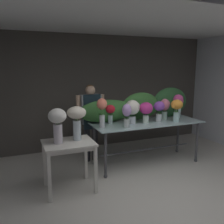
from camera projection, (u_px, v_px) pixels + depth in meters
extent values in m
plane|color=beige|center=(130.00, 168.00, 4.79)|extent=(7.40, 7.40, 0.00)
cube|color=#4C4742|center=(101.00, 92.00, 6.00)|extent=(5.69, 0.12, 2.67)
cube|color=silver|center=(132.00, 20.00, 4.29)|extent=(5.81, 3.33, 0.12)
cube|color=#A7C4C9|center=(147.00, 122.00, 4.86)|extent=(2.19, 0.82, 0.02)
cylinder|color=#4C4C51|center=(105.00, 155.00, 4.29)|extent=(0.05, 0.05, 0.84)
sphere|color=#4C4C51|center=(106.00, 176.00, 4.36)|extent=(0.07, 0.07, 0.07)
cylinder|color=#4C4C51|center=(197.00, 142.00, 5.03)|extent=(0.05, 0.05, 0.84)
sphere|color=#4C4C51|center=(196.00, 160.00, 5.10)|extent=(0.07, 0.07, 0.07)
cylinder|color=#4C4C51|center=(94.00, 145.00, 4.86)|extent=(0.05, 0.05, 0.84)
sphere|color=#4C4C51|center=(95.00, 163.00, 4.93)|extent=(0.07, 0.07, 0.07)
cylinder|color=#4C4C51|center=(178.00, 134.00, 5.60)|extent=(0.05, 0.05, 0.84)
sphere|color=#4C4C51|center=(177.00, 151.00, 5.67)|extent=(0.07, 0.07, 0.07)
cylinder|color=#4C4C51|center=(146.00, 149.00, 4.97)|extent=(1.99, 0.03, 0.03)
cube|color=silver|center=(69.00, 143.00, 3.82)|extent=(0.78, 0.62, 0.03)
cube|color=silver|center=(69.00, 146.00, 3.83)|extent=(0.72, 0.56, 0.06)
cube|color=silver|center=(49.00, 178.00, 3.52)|extent=(0.05, 0.05, 0.76)
cube|color=silver|center=(96.00, 170.00, 3.78)|extent=(0.05, 0.05, 0.76)
cube|color=silver|center=(45.00, 164.00, 4.01)|extent=(0.05, 0.05, 0.76)
cube|color=silver|center=(86.00, 158.00, 4.27)|extent=(0.05, 0.05, 0.76)
cylinder|color=#232328|center=(87.00, 142.00, 5.07)|extent=(0.12, 0.12, 0.81)
cylinder|color=#232328|center=(95.00, 141.00, 5.13)|extent=(0.12, 0.12, 0.81)
cube|color=#999EA8|center=(90.00, 109.00, 4.97)|extent=(0.41, 0.22, 0.57)
cube|color=#192833|center=(92.00, 112.00, 4.88)|extent=(0.35, 0.02, 0.69)
cylinder|color=#D8AD8E|center=(78.00, 109.00, 4.88)|extent=(0.09, 0.09, 0.55)
cylinder|color=#D8AD8E|center=(102.00, 108.00, 5.06)|extent=(0.09, 0.09, 0.55)
sphere|color=#D8AD8E|center=(90.00, 90.00, 4.90)|extent=(0.20, 0.20, 0.20)
ellipsoid|color=brown|center=(90.00, 87.00, 4.91)|extent=(0.15, 0.15, 0.09)
ellipsoid|color=#387033|center=(107.00, 111.00, 4.81)|extent=(1.14, 0.32, 0.44)
ellipsoid|color=#387033|center=(141.00, 106.00, 5.08)|extent=(0.84, 0.24, 0.55)
ellipsoid|color=#28562D|center=(170.00, 102.00, 5.34)|extent=(0.83, 0.26, 0.64)
cylinder|color=silver|center=(159.00, 118.00, 4.87)|extent=(0.12, 0.12, 0.15)
cylinder|color=#9EBCB2|center=(159.00, 120.00, 4.87)|extent=(0.11, 0.11, 0.07)
cylinder|color=#387033|center=(160.00, 115.00, 4.87)|extent=(0.01, 0.01, 0.25)
cylinder|color=#387033|center=(158.00, 115.00, 4.87)|extent=(0.01, 0.01, 0.25)
cylinder|color=#387033|center=(158.00, 115.00, 4.84)|extent=(0.01, 0.01, 0.25)
cylinder|color=#387033|center=(159.00, 115.00, 4.84)|extent=(0.01, 0.01, 0.25)
ellipsoid|color=purple|center=(159.00, 106.00, 4.82)|extent=(0.21, 0.21, 0.19)
sphere|color=purple|center=(156.00, 106.00, 4.82)|extent=(0.09, 0.09, 0.09)
cylinder|color=silver|center=(176.00, 117.00, 4.88)|extent=(0.12, 0.12, 0.19)
cylinder|color=#9EBCB2|center=(176.00, 120.00, 4.89)|extent=(0.11, 0.11, 0.08)
cylinder|color=#2D6028|center=(178.00, 114.00, 4.88)|extent=(0.01, 0.01, 0.28)
cylinder|color=#2D6028|center=(176.00, 114.00, 4.90)|extent=(0.01, 0.01, 0.28)
cylinder|color=#2D6028|center=(175.00, 114.00, 4.85)|extent=(0.01, 0.01, 0.28)
cylinder|color=#2D6028|center=(177.00, 114.00, 4.85)|extent=(0.01, 0.01, 0.28)
ellipsoid|color=orange|center=(177.00, 104.00, 4.83)|extent=(0.23, 0.23, 0.19)
sphere|color=orange|center=(173.00, 107.00, 4.78)|extent=(0.07, 0.07, 0.07)
ellipsoid|color=#387033|center=(176.00, 111.00, 4.82)|extent=(0.10, 0.10, 0.03)
cylinder|color=silver|center=(102.00, 122.00, 4.38)|extent=(0.10, 0.10, 0.23)
cylinder|color=#9EBCB2|center=(102.00, 125.00, 4.39)|extent=(0.09, 0.09, 0.10)
cylinder|color=#477F3D|center=(103.00, 117.00, 4.38)|extent=(0.01, 0.01, 0.36)
cylinder|color=#477F3D|center=(101.00, 117.00, 4.38)|extent=(0.01, 0.01, 0.36)
cylinder|color=#477F3D|center=(102.00, 118.00, 4.34)|extent=(0.01, 0.01, 0.36)
ellipsoid|color=#EF7A60|center=(102.00, 104.00, 4.32)|extent=(0.18, 0.18, 0.20)
sphere|color=#EF7A60|center=(105.00, 105.00, 4.35)|extent=(0.08, 0.08, 0.08)
ellipsoid|color=#2D6028|center=(100.00, 114.00, 4.35)|extent=(0.07, 0.11, 0.03)
cylinder|color=silver|center=(132.00, 120.00, 4.70)|extent=(0.13, 0.13, 0.14)
cylinder|color=#9EBCB2|center=(132.00, 122.00, 4.70)|extent=(0.12, 0.12, 0.06)
cylinder|color=#28562D|center=(134.00, 117.00, 4.69)|extent=(0.01, 0.01, 0.23)
cylinder|color=#28562D|center=(131.00, 117.00, 4.70)|extent=(0.01, 0.01, 0.23)
cylinder|color=#28562D|center=(132.00, 118.00, 4.66)|extent=(0.01, 0.01, 0.23)
ellipsoid|color=white|center=(132.00, 107.00, 4.65)|extent=(0.28, 0.28, 0.28)
sphere|color=white|center=(126.00, 107.00, 4.63)|extent=(0.07, 0.07, 0.07)
sphere|color=white|center=(137.00, 105.00, 4.70)|extent=(0.11, 0.11, 0.11)
ellipsoid|color=#28562D|center=(133.00, 115.00, 4.72)|extent=(0.05, 0.10, 0.03)
cylinder|color=silver|center=(146.00, 119.00, 4.77)|extent=(0.12, 0.12, 0.15)
cylinder|color=#9EBCB2|center=(146.00, 121.00, 4.78)|extent=(0.11, 0.11, 0.06)
cylinder|color=#28562D|center=(146.00, 117.00, 4.77)|extent=(0.01, 0.01, 0.21)
cylinder|color=#28562D|center=(145.00, 117.00, 4.79)|extent=(0.01, 0.01, 0.21)
cylinder|color=#28562D|center=(145.00, 117.00, 4.75)|extent=(0.01, 0.01, 0.21)
cylinder|color=#28562D|center=(146.00, 117.00, 4.74)|extent=(0.01, 0.01, 0.21)
ellipsoid|color=#D1338E|center=(146.00, 108.00, 4.73)|extent=(0.26, 0.26, 0.23)
sphere|color=#D1338E|center=(149.00, 107.00, 4.74)|extent=(0.07, 0.07, 0.07)
ellipsoid|color=#387033|center=(145.00, 114.00, 4.78)|extent=(0.07, 0.11, 0.03)
cylinder|color=silver|center=(110.00, 120.00, 4.70)|extent=(0.09, 0.09, 0.17)
cylinder|color=#9EBCB2|center=(110.00, 122.00, 4.70)|extent=(0.08, 0.08, 0.07)
cylinder|color=#28562D|center=(111.00, 117.00, 4.69)|extent=(0.01, 0.01, 0.23)
cylinder|color=#28562D|center=(110.00, 117.00, 4.70)|extent=(0.01, 0.01, 0.23)
cylinder|color=#28562D|center=(109.00, 117.00, 4.68)|extent=(0.01, 0.01, 0.23)
cylinder|color=#28562D|center=(111.00, 118.00, 4.68)|extent=(0.01, 0.01, 0.23)
ellipsoid|color=red|center=(110.00, 109.00, 4.66)|extent=(0.19, 0.19, 0.16)
sphere|color=red|center=(108.00, 110.00, 4.62)|extent=(0.05, 0.05, 0.05)
cylinder|color=silver|center=(178.00, 113.00, 5.25)|extent=(0.13, 0.13, 0.21)
cylinder|color=#9EBCB2|center=(177.00, 116.00, 5.26)|extent=(0.12, 0.12, 0.09)
cylinder|color=#477F3D|center=(179.00, 110.00, 5.25)|extent=(0.01, 0.01, 0.32)
cylinder|color=#477F3D|center=(176.00, 110.00, 5.25)|extent=(0.01, 0.01, 0.32)
cylinder|color=#477F3D|center=(177.00, 110.00, 5.21)|extent=(0.01, 0.01, 0.32)
ellipsoid|color=#E54C9E|center=(178.00, 99.00, 5.19)|extent=(0.21, 0.21, 0.21)
sphere|color=#E54C9E|center=(182.00, 101.00, 5.22)|extent=(0.07, 0.07, 0.07)
cylinder|color=silver|center=(164.00, 116.00, 5.10)|extent=(0.12, 0.12, 0.16)
cylinder|color=#9EBCB2|center=(164.00, 118.00, 5.10)|extent=(0.11, 0.11, 0.07)
cylinder|color=#2D6028|center=(165.00, 113.00, 5.10)|extent=(0.01, 0.01, 0.22)
cylinder|color=#2D6028|center=(164.00, 113.00, 5.12)|extent=(0.01, 0.01, 0.22)
cylinder|color=#2D6028|center=(164.00, 114.00, 5.08)|extent=(0.01, 0.01, 0.22)
cylinder|color=#2D6028|center=(165.00, 114.00, 5.06)|extent=(0.01, 0.01, 0.22)
ellipsoid|color=pink|center=(165.00, 105.00, 5.05)|extent=(0.19, 0.19, 0.24)
sphere|color=pink|center=(168.00, 103.00, 5.07)|extent=(0.10, 0.10, 0.10)
cylinder|color=silver|center=(127.00, 123.00, 4.40)|extent=(0.10, 0.10, 0.16)
cylinder|color=#9EBCB2|center=(127.00, 126.00, 4.41)|extent=(0.10, 0.10, 0.07)
cylinder|color=#2D6028|center=(128.00, 121.00, 4.40)|extent=(0.01, 0.01, 0.24)
cylinder|color=#2D6028|center=(126.00, 121.00, 4.39)|extent=(0.01, 0.01, 0.24)
cylinder|color=#2D6028|center=(127.00, 121.00, 4.36)|extent=(0.01, 0.01, 0.24)
ellipsoid|color=#B28ED1|center=(127.00, 110.00, 4.35)|extent=(0.17, 0.17, 0.23)
sphere|color=#B28ED1|center=(124.00, 113.00, 4.36)|extent=(0.06, 0.06, 0.06)
sphere|color=#B28ED1|center=(128.00, 110.00, 4.39)|extent=(0.07, 0.07, 0.07)
ellipsoid|color=#477F3D|center=(126.00, 118.00, 4.40)|extent=(0.11, 0.06, 0.03)
cylinder|color=silver|center=(58.00, 134.00, 3.73)|extent=(0.14, 0.14, 0.30)
cylinder|color=#9EBCB2|center=(58.00, 139.00, 3.75)|extent=(0.13, 0.13, 0.13)
cylinder|color=#477F3D|center=(59.00, 132.00, 3.73)|extent=(0.01, 0.01, 0.35)
cylinder|color=#477F3D|center=(57.00, 131.00, 3.75)|extent=(0.01, 0.01, 0.35)
cylinder|color=#477F3D|center=(57.00, 132.00, 3.69)|extent=(0.01, 0.01, 0.35)
ellipsoid|color=white|center=(57.00, 116.00, 3.68)|extent=(0.27, 0.27, 0.22)
cylinder|color=silver|center=(77.00, 130.00, 3.90)|extent=(0.13, 0.13, 0.32)
cylinder|color=#9EBCB2|center=(77.00, 136.00, 3.92)|extent=(0.12, 0.12, 0.13)
cylinder|color=#477F3D|center=(79.00, 128.00, 3.91)|extent=(0.01, 0.01, 0.38)
cylinder|color=#477F3D|center=(76.00, 128.00, 3.90)|extent=(0.01, 0.01, 0.38)
cylinder|color=#477F3D|center=(77.00, 128.00, 3.87)|extent=(0.01, 0.01, 0.38)
ellipsoid|color=silver|center=(77.00, 113.00, 3.85)|extent=(0.30, 0.30, 0.20)
sphere|color=silver|center=(70.00, 113.00, 3.83)|extent=(0.11, 0.11, 0.11)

